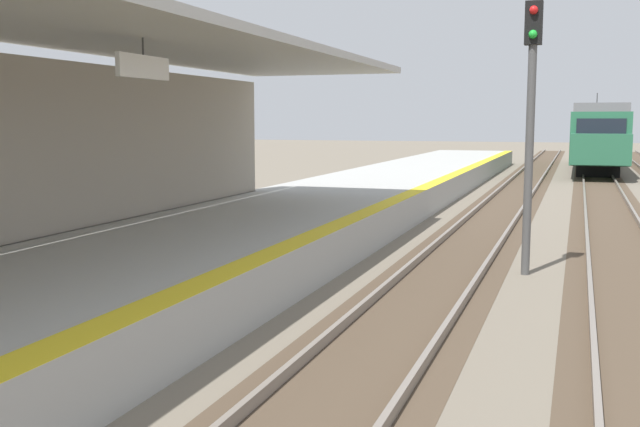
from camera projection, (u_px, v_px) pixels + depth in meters
name	position (u px, v px, depth m)	size (l,w,h in m)	color
station_platform	(205.00, 252.00, 14.43)	(5.00, 80.00, 0.91)	#A8A8A3
track_pair_nearest_platform	(462.00, 251.00, 16.80)	(2.34, 120.00, 0.16)	#4C3D2D
track_pair_middle	(624.00, 260.00, 15.69)	(2.34, 120.00, 0.16)	#4C3D2D
approaching_train	(597.00, 134.00, 44.90)	(2.93, 19.60, 4.76)	#286647
rail_signal_post	(531.00, 110.00, 14.10)	(0.32, 0.34, 5.20)	#4C4C4C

